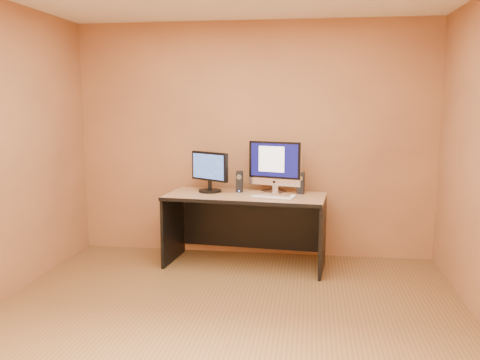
{
  "coord_description": "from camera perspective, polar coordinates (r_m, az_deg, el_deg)",
  "views": [
    {
      "loc": [
        0.65,
        -3.64,
        1.72
      ],
      "look_at": [
        -0.07,
        1.43,
        0.93
      ],
      "focal_mm": 38.0,
      "sensor_mm": 36.0,
      "label": 1
    }
  ],
  "objects": [
    {
      "name": "floor",
      "position": [
        4.08,
        -1.95,
        -16.21
      ],
      "size": [
        4.0,
        4.0,
        0.0
      ],
      "primitive_type": "plane",
      "color": "brown",
      "rests_on": "ground"
    },
    {
      "name": "cable_a",
      "position": [
        5.58,
        4.78,
        -1.14
      ],
      "size": [
        0.1,
        0.21,
        0.01
      ],
      "primitive_type": "cylinder",
      "rotation": [
        1.57,
        0.0,
        0.43
      ],
      "color": "black",
      "rests_on": "desk"
    },
    {
      "name": "mouse",
      "position": [
        5.15,
        5.98,
        -1.82
      ],
      "size": [
        0.08,
        0.12,
        0.04
      ],
      "primitive_type": "ellipsoid",
      "rotation": [
        0.0,
        0.0,
        -0.22
      ],
      "color": "white",
      "rests_on": "desk"
    },
    {
      "name": "desk",
      "position": [
        5.38,
        0.59,
        -5.66
      ],
      "size": [
        1.7,
        0.86,
        0.76
      ],
      "primitive_type": null,
      "rotation": [
        0.0,
        0.0,
        -0.09
      ],
      "color": "#A68153",
      "rests_on": "ground"
    },
    {
      "name": "speaker_left",
      "position": [
        5.45,
        -0.05,
        -0.18
      ],
      "size": [
        0.07,
        0.07,
        0.23
      ],
      "primitive_type": null,
      "rotation": [
        0.0,
        0.0,
        0.01
      ],
      "color": "black",
      "rests_on": "desk"
    },
    {
      "name": "second_monitor",
      "position": [
        5.45,
        -3.42,
        0.9
      ],
      "size": [
        0.55,
        0.47,
        0.43
      ],
      "primitive_type": null,
      "rotation": [
        0.0,
        0.0,
        -0.55
      ],
      "color": "black",
      "rests_on": "desk"
    },
    {
      "name": "imac",
      "position": [
        5.39,
        3.83,
        1.52
      ],
      "size": [
        0.62,
        0.37,
        0.57
      ],
      "primitive_type": null,
      "rotation": [
        0.0,
        0.0,
        -0.28
      ],
      "color": "silver",
      "rests_on": "desk"
    },
    {
      "name": "walls",
      "position": [
        3.72,
        -2.05,
        2.26
      ],
      "size": [
        4.0,
        4.0,
        2.6
      ],
      "primitive_type": null,
      "color": "#AB7145",
      "rests_on": "ground"
    },
    {
      "name": "cable_b",
      "position": [
        5.59,
        3.09,
        -1.1
      ],
      "size": [
        0.13,
        0.15,
        0.01
      ],
      "primitive_type": "cylinder",
      "rotation": [
        1.57,
        0.0,
        -0.72
      ],
      "color": "black",
      "rests_on": "desk"
    },
    {
      "name": "speaker_right",
      "position": [
        5.38,
        6.84,
        -0.37
      ],
      "size": [
        0.08,
        0.08,
        0.23
      ],
      "primitive_type": null,
      "rotation": [
        0.0,
        0.0,
        -0.17
      ],
      "color": "black",
      "rests_on": "desk"
    },
    {
      "name": "keyboard",
      "position": [
        5.11,
        3.55,
        -1.98
      ],
      "size": [
        0.46,
        0.22,
        0.02
      ],
      "primitive_type": "cube",
      "rotation": [
        0.0,
        0.0,
        -0.23
      ],
      "color": "silver",
      "rests_on": "desk"
    }
  ]
}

